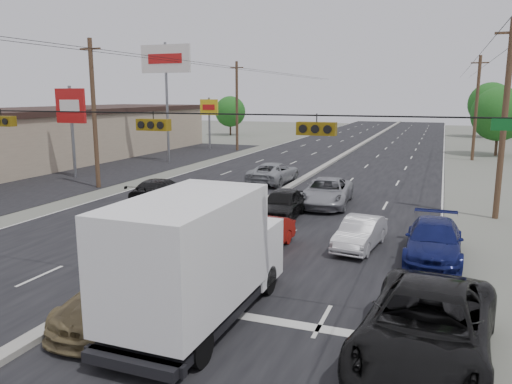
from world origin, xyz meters
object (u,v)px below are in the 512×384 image
Objects in this scene: queue_car_d at (434,241)px; oncoming_far at (274,173)px; black_suv at (427,328)px; queue_car_b at (360,233)px; utility_pole_right_c at (476,108)px; tree_right_mid at (499,114)px; tree_left_far at (230,112)px; box_truck at (199,257)px; queue_car_a at (282,204)px; pole_sign_billboard at (166,66)px; queue_car_c at (327,192)px; pole_sign_mid at (71,111)px; utility_pole_left_c at (237,106)px; pole_sign_far at (209,111)px; utility_pole_right_b at (504,120)px; tree_right_far at (490,104)px; red_sedan at (263,235)px; oncoming_near at (160,191)px; tan_sedan at (125,291)px; utility_pole_left_b at (94,113)px.

oncoming_far reaches higher than queue_car_d.
queue_car_b is at bearing 114.21° from black_suv.
utility_pole_right_c reaches higher than tree_right_mid.
box_truck is (25.53, -61.19, -1.81)m from tree_left_far.
pole_sign_billboard is at bearing 132.09° from queue_car_a.
queue_car_c is at bearing 66.53° from queue_car_a.
pole_sign_mid reaches higher than queue_car_a.
utility_pole_left_c is at bearing -58.02° from oncoming_far.
queue_car_b is at bearing 70.16° from box_truck.
pole_sign_far is at bearing -180.00° from utility_pole_left_c.
utility_pole_right_b is 1.00× the size of utility_pole_right_c.
queue_car_b is at bearing -24.30° from pole_sign_mid.
pole_sign_far reaches higher than queue_car_a.
tree_right_far is 2.10× the size of red_sedan.
pole_sign_mid is at bearing -101.56° from utility_pole_left_c.
oncoming_near is at bearing 149.30° from red_sedan.
tree_right_mid is (32.00, 27.00, -0.78)m from pole_sign_mid.
pole_sign_mid is 20.77m from queue_car_a.
pole_sign_mid is 27.29m from tan_sedan.
utility_pole_left_b is 13.68m from pole_sign_billboard.
pole_sign_billboard reaches higher than queue_car_a.
utility_pole_right_b is 11.94m from queue_car_a.
pole_sign_far is at bearing -180.00° from utility_pole_right_c.
queue_car_a is at bearing -63.22° from utility_pole_left_c.
utility_pole_left_b is 1.94× the size of queue_car_d.
queue_car_d is (7.51, -4.22, -0.02)m from queue_car_a.
utility_pole_left_c is at bearing 123.70° from black_suv.
utility_pole_right_b reaches higher than box_truck.
oncoming_far is (-14.16, -19.14, -4.35)m from utility_pole_right_c.
queue_car_c reaches higher than queue_car_b.
utility_pole_left_c is 1.92× the size of oncoming_near.
red_sedan is at bearing 139.15° from black_suv.
utility_pole_left_b reaches higher than box_truck.
oncoming_near is (-18.19, -3.09, -4.35)m from utility_pole_right_b.
tree_right_far is at bearing 57.60° from pole_sign_mid.
utility_pole_left_c reaches higher than oncoming_near.
queue_car_a is at bearing -19.92° from pole_sign_mid.
utility_pole_left_c is 2.57× the size of red_sedan.
utility_pole_right_b is 2.54× the size of queue_car_b.
pole_sign_far is 0.84× the size of tree_right_mid.
utility_pole_right_c is at bearing 85.06° from queue_car_d.
pole_sign_billboard reaches higher than utility_pole_left_c.
pole_sign_far is (-28.50, -0.00, -0.70)m from utility_pole_right_c.
pole_sign_far is at bearing 97.97° from utility_pole_left_b.
utility_pole_right_c is at bearing -96.65° from tree_right_far.
red_sedan is at bearing -97.21° from queue_car_c.
utility_pole_right_c is 41.60m from black_suv.
utility_pole_right_b is 9.92m from queue_car_c.
tree_left_far is 1.14× the size of tan_sedan.
utility_pole_left_b is at bearing 159.85° from queue_car_d.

